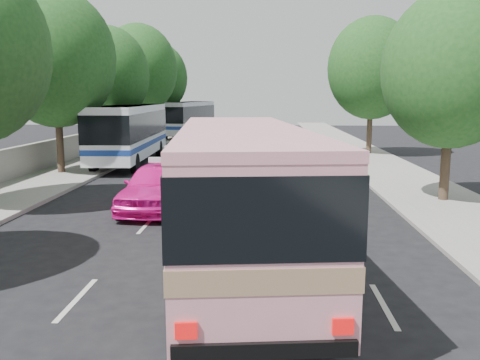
# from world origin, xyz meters

# --- Properties ---
(ground) EXTENTS (120.00, 120.00, 0.00)m
(ground) POSITION_xyz_m (0.00, 0.00, 0.00)
(ground) COLOR black
(ground) RESTS_ON ground
(sidewalk_left) EXTENTS (4.00, 90.00, 0.15)m
(sidewalk_left) POSITION_xyz_m (-8.50, 20.00, 0.07)
(sidewalk_left) COLOR #9E998E
(sidewalk_left) RESTS_ON ground
(sidewalk_right) EXTENTS (4.00, 90.00, 0.12)m
(sidewalk_right) POSITION_xyz_m (8.50, 20.00, 0.06)
(sidewalk_right) COLOR #9E998E
(sidewalk_right) RESTS_ON ground
(low_wall) EXTENTS (0.30, 90.00, 1.50)m
(low_wall) POSITION_xyz_m (-10.30, 20.00, 0.90)
(low_wall) COLOR #9E998E
(low_wall) RESTS_ON sidewalk_left
(tree_left_c) EXTENTS (6.00, 6.00, 9.35)m
(tree_left_c) POSITION_xyz_m (-8.62, 13.94, 6.12)
(tree_left_c) COLOR #38281E
(tree_left_c) RESTS_ON ground
(tree_left_d) EXTENTS (5.52, 5.52, 8.60)m
(tree_left_d) POSITION_xyz_m (-8.52, 21.94, 5.63)
(tree_left_d) COLOR #38281E
(tree_left_d) RESTS_ON ground
(tree_left_e) EXTENTS (6.30, 6.30, 9.82)m
(tree_left_e) POSITION_xyz_m (-8.42, 29.94, 6.43)
(tree_left_e) COLOR #38281E
(tree_left_e) RESTS_ON ground
(tree_left_f) EXTENTS (5.88, 5.88, 9.16)m
(tree_left_f) POSITION_xyz_m (-8.62, 37.94, 6.00)
(tree_left_f) COLOR #38281E
(tree_left_f) RESTS_ON ground
(tree_right_near) EXTENTS (5.10, 5.10, 7.95)m
(tree_right_near) POSITION_xyz_m (8.78, 7.94, 5.20)
(tree_right_near) COLOR #38281E
(tree_right_near) RESTS_ON ground
(tree_right_far) EXTENTS (6.00, 6.00, 9.35)m
(tree_right_far) POSITION_xyz_m (9.08, 23.94, 6.12)
(tree_right_far) COLOR #38281E
(tree_right_far) RESTS_ON ground
(pink_bus) EXTENTS (3.82, 10.73, 3.35)m
(pink_bus) POSITION_xyz_m (1.30, 0.06, 2.08)
(pink_bus) COLOR pink
(pink_bus) RESTS_ON ground
(pink_taxi) EXTENTS (2.25, 5.12, 1.71)m
(pink_taxi) POSITION_xyz_m (-2.00, 6.20, 0.86)
(pink_taxi) COLOR #FF16A2
(pink_taxi) RESTS_ON ground
(white_pickup) EXTENTS (2.95, 5.87, 1.64)m
(white_pickup) POSITION_xyz_m (-2.00, 11.44, 0.82)
(white_pickup) COLOR white
(white_pickup) RESTS_ON ground
(tour_coach_front) EXTENTS (3.07, 11.79, 3.50)m
(tour_coach_front) POSITION_xyz_m (-6.30, 18.74, 2.10)
(tour_coach_front) COLOR white
(tour_coach_front) RESTS_ON ground
(tour_coach_rear) EXTENTS (4.03, 11.86, 3.48)m
(tour_coach_rear) POSITION_xyz_m (-5.82, 38.59, 2.10)
(tour_coach_rear) COLOR white
(tour_coach_rear) RESTS_ON ground
(taxi_roof_sign) EXTENTS (0.56, 0.21, 0.18)m
(taxi_roof_sign) POSITION_xyz_m (-2.00, 6.20, 1.80)
(taxi_roof_sign) COLOR silver
(taxi_roof_sign) RESTS_ON pink_taxi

